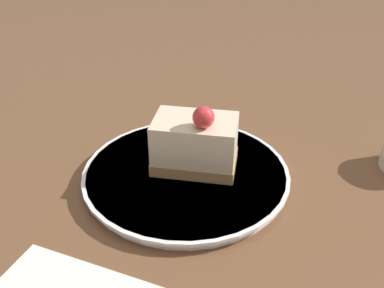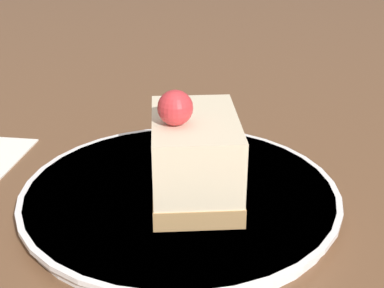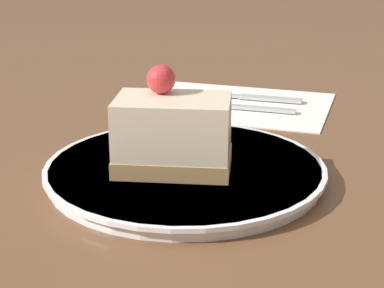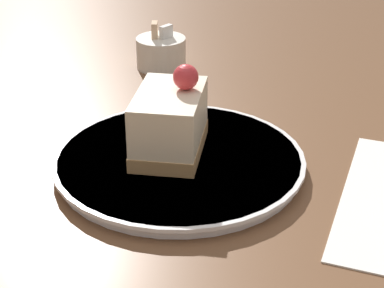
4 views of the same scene
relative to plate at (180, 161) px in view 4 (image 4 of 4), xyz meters
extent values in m
plane|color=brown|center=(0.00, 0.03, -0.01)|extent=(4.00, 4.00, 0.00)
cylinder|color=white|center=(0.00, 0.00, 0.00)|extent=(0.25, 0.25, 0.01)
cylinder|color=white|center=(0.00, 0.00, 0.00)|extent=(0.26, 0.26, 0.00)
cube|color=#AD8451|center=(-0.01, 0.01, 0.01)|extent=(0.08, 0.11, 0.02)
cube|color=beige|center=(-0.01, 0.01, 0.05)|extent=(0.08, 0.11, 0.05)
sphere|color=red|center=(0.00, 0.02, 0.09)|extent=(0.03, 0.03, 0.03)
cylinder|color=silver|center=(-0.12, 0.27, 0.01)|extent=(0.07, 0.07, 0.04)
cube|color=#D8B28C|center=(-0.13, 0.27, 0.05)|extent=(0.01, 0.02, 0.02)
cube|color=white|center=(-0.11, 0.27, 0.04)|extent=(0.02, 0.02, 0.02)
camera|label=1|loc=(0.41, 0.15, 0.32)|focal=40.00mm
camera|label=2|loc=(-0.05, 0.38, 0.22)|focal=50.00mm
camera|label=3|loc=(-0.53, -0.15, 0.22)|focal=60.00mm
camera|label=4|loc=(0.19, -0.55, 0.33)|focal=60.00mm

